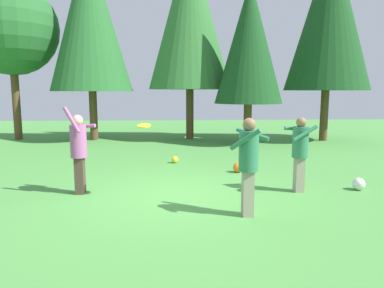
{
  "coord_description": "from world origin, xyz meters",
  "views": [
    {
      "loc": [
        -0.0,
        -7.33,
        2.18
      ],
      "look_at": [
        0.41,
        0.32,
        1.05
      ],
      "focal_mm": 33.43,
      "sensor_mm": 36.0,
      "label": 1
    }
  ],
  "objects_px": {
    "ball_orange": "(238,167)",
    "tree_left": "(90,17)",
    "ball_white": "(359,184)",
    "tree_far_left": "(11,29)",
    "ball_blue": "(249,187)",
    "tree_center": "(190,14)",
    "person_thrower": "(79,147)",
    "tree_far_right": "(330,14)",
    "ball_yellow": "(175,160)",
    "frisbee": "(144,126)",
    "person_catcher": "(249,158)",
    "person_bystander": "(300,148)",
    "tree_right": "(249,42)"
  },
  "relations": [
    {
      "from": "person_thrower",
      "to": "tree_center",
      "type": "height_order",
      "value": "tree_center"
    },
    {
      "from": "person_catcher",
      "to": "person_bystander",
      "type": "xyz_separation_m",
      "value": [
        1.44,
        1.46,
        -0.06
      ]
    },
    {
      "from": "person_bystander",
      "to": "ball_orange",
      "type": "distance_m",
      "value": 2.32
    },
    {
      "from": "person_thrower",
      "to": "tree_right",
      "type": "distance_m",
      "value": 9.25
    },
    {
      "from": "ball_white",
      "to": "ball_orange",
      "type": "distance_m",
      "value": 3.03
    },
    {
      "from": "person_thrower",
      "to": "person_catcher",
      "type": "xyz_separation_m",
      "value": [
        3.3,
        -1.56,
        0.02
      ]
    },
    {
      "from": "person_thrower",
      "to": "ball_orange",
      "type": "height_order",
      "value": "person_thrower"
    },
    {
      "from": "tree_far_left",
      "to": "tree_center",
      "type": "relative_size",
      "value": 0.78
    },
    {
      "from": "tree_center",
      "to": "tree_right",
      "type": "relative_size",
      "value": 1.35
    },
    {
      "from": "person_bystander",
      "to": "tree_far_left",
      "type": "relative_size",
      "value": 0.23
    },
    {
      "from": "ball_orange",
      "to": "tree_left",
      "type": "relative_size",
      "value": 0.03
    },
    {
      "from": "ball_blue",
      "to": "tree_left",
      "type": "xyz_separation_m",
      "value": [
        -5.21,
        8.75,
        5.25
      ]
    },
    {
      "from": "person_thrower",
      "to": "tree_center",
      "type": "xyz_separation_m",
      "value": [
        2.79,
        8.93,
        4.56
      ]
    },
    {
      "from": "tree_far_left",
      "to": "person_bystander",
      "type": "bearing_deg",
      "value": -43.2
    },
    {
      "from": "ball_blue",
      "to": "tree_center",
      "type": "height_order",
      "value": "tree_center"
    },
    {
      "from": "person_catcher",
      "to": "tree_far_left",
      "type": "height_order",
      "value": "tree_far_left"
    },
    {
      "from": "ball_white",
      "to": "tree_right",
      "type": "relative_size",
      "value": 0.04
    },
    {
      "from": "ball_white",
      "to": "tree_far_left",
      "type": "distance_m",
      "value": 15.25
    },
    {
      "from": "ball_orange",
      "to": "tree_right",
      "type": "distance_m",
      "value": 6.72
    },
    {
      "from": "ball_blue",
      "to": "tree_center",
      "type": "xyz_separation_m",
      "value": [
        -0.86,
        8.96,
        5.46
      ]
    },
    {
      "from": "person_catcher",
      "to": "ball_orange",
      "type": "xyz_separation_m",
      "value": [
        0.46,
        3.39,
        -0.89
      ]
    },
    {
      "from": "tree_far_right",
      "to": "tree_right",
      "type": "bearing_deg",
      "value": -165.62
    },
    {
      "from": "ball_blue",
      "to": "person_catcher",
      "type": "bearing_deg",
      "value": -102.69
    },
    {
      "from": "tree_far_left",
      "to": "tree_center",
      "type": "distance_m",
      "value": 7.91
    },
    {
      "from": "person_thrower",
      "to": "ball_blue",
      "type": "relative_size",
      "value": 8.72
    },
    {
      "from": "frisbee",
      "to": "tree_far_left",
      "type": "height_order",
      "value": "tree_far_left"
    },
    {
      "from": "tree_center",
      "to": "ball_white",
      "type": "bearing_deg",
      "value": -69.65
    },
    {
      "from": "ball_yellow",
      "to": "person_catcher",
      "type": "bearing_deg",
      "value": -75.37
    },
    {
      "from": "ball_yellow",
      "to": "ball_orange",
      "type": "distance_m",
      "value": 2.2
    },
    {
      "from": "ball_white",
      "to": "tree_right",
      "type": "bearing_deg",
      "value": 98.2
    },
    {
      "from": "ball_orange",
      "to": "tree_left",
      "type": "xyz_separation_m",
      "value": [
        -5.32,
        6.89,
        5.22
      ]
    },
    {
      "from": "person_catcher",
      "to": "frisbee",
      "type": "height_order",
      "value": "person_catcher"
    },
    {
      "from": "ball_orange",
      "to": "tree_far_left",
      "type": "distance_m",
      "value": 12.42
    },
    {
      "from": "ball_blue",
      "to": "tree_far_right",
      "type": "height_order",
      "value": "tree_far_right"
    },
    {
      "from": "ball_yellow",
      "to": "tree_far_left",
      "type": "bearing_deg",
      "value": 140.41
    },
    {
      "from": "tree_far_left",
      "to": "ball_blue",
      "type": "bearing_deg",
      "value": -46.34
    },
    {
      "from": "ball_orange",
      "to": "tree_center",
      "type": "distance_m",
      "value": 9.0
    },
    {
      "from": "ball_white",
      "to": "tree_left",
      "type": "height_order",
      "value": "tree_left"
    },
    {
      "from": "person_thrower",
      "to": "frisbee",
      "type": "relative_size",
      "value": 5.97
    },
    {
      "from": "person_bystander",
      "to": "ball_orange",
      "type": "bearing_deg",
      "value": -69.7
    },
    {
      "from": "person_bystander",
      "to": "tree_far_left",
      "type": "xyz_separation_m",
      "value": [
        -9.83,
        9.23,
        3.94
      ]
    },
    {
      "from": "tree_far_left",
      "to": "tree_right",
      "type": "distance_m",
      "value": 10.42
    },
    {
      "from": "ball_blue",
      "to": "tree_left",
      "type": "relative_size",
      "value": 0.03
    },
    {
      "from": "tree_left",
      "to": "tree_right",
      "type": "bearing_deg",
      "value": -13.98
    },
    {
      "from": "tree_far_left",
      "to": "tree_left",
      "type": "height_order",
      "value": "tree_left"
    },
    {
      "from": "person_thrower",
      "to": "frisbee",
      "type": "distance_m",
      "value": 1.58
    },
    {
      "from": "ball_yellow",
      "to": "tree_left",
      "type": "distance_m",
      "value": 8.42
    },
    {
      "from": "tree_center",
      "to": "tree_far_right",
      "type": "xyz_separation_m",
      "value": [
        5.95,
        -0.94,
        -0.12
      ]
    },
    {
      "from": "person_catcher",
      "to": "person_bystander",
      "type": "bearing_deg",
      "value": -104.73
    },
    {
      "from": "person_thrower",
      "to": "person_bystander",
      "type": "relative_size",
      "value": 1.15
    }
  ]
}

